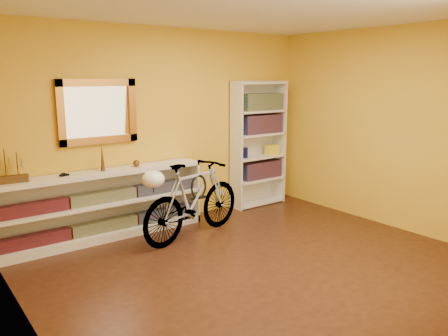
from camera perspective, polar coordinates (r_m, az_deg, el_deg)
floor at (r=4.84m, az=5.08°, el=-12.52°), size 4.50×4.00×0.01m
ceiling at (r=4.46m, az=5.72°, el=19.76°), size 4.50×4.00×0.01m
back_wall at (r=6.09m, az=-7.38°, el=5.22°), size 4.50×0.01×2.60m
left_wall at (r=3.42m, az=-24.02°, el=-0.71°), size 0.01×4.00×2.60m
right_wall at (r=6.19m, az=21.14°, el=4.64°), size 0.01×4.00×2.60m
gilt_mirror at (r=5.63m, az=-15.76°, el=6.92°), size 0.98×0.06×0.78m
wall_socket at (r=6.75m, az=-0.39°, el=-3.13°), size 0.09×0.02×0.09m
console_unit at (r=5.67m, az=-15.15°, el=-4.61°), size 2.60×0.35×0.85m
cd_row_lower at (r=5.72m, az=-14.94°, el=-7.11°), size 2.50×0.13×0.14m
cd_row_upper at (r=5.62m, az=-15.14°, el=-3.58°), size 2.50×0.13×0.14m
model_ship at (r=5.27m, az=-25.47°, el=0.25°), size 0.32×0.15×0.37m
toy_car at (r=5.43m, az=-19.67°, el=-0.96°), size 0.00×0.00×0.00m
bronze_ornament at (r=5.54m, az=-15.25°, el=1.28°), size 0.06×0.06×0.33m
decorative_orb at (r=5.74m, az=-11.12°, el=0.59°), size 0.09×0.09×0.09m
bookcase at (r=6.86m, az=4.38°, el=3.05°), size 0.90×0.30×1.90m
book_row_a at (r=6.97m, az=4.64°, el=-0.20°), size 0.70×0.22×0.26m
book_row_b at (r=6.86m, az=4.74°, el=5.61°), size 0.70×0.22×0.28m
book_row_c at (r=6.83m, az=4.79°, el=8.41°), size 0.70×0.22×0.25m
travel_mug at (r=6.70m, az=2.76°, el=1.96°), size 0.07×0.07×0.16m
red_tin at (r=6.69m, az=2.99°, el=8.16°), size 0.19×0.19×0.20m
yellow_bag at (r=7.02m, az=6.13°, el=2.32°), size 0.20×0.14×0.15m
bicycle at (r=5.52m, az=-3.93°, el=-4.03°), size 0.77×1.69×0.96m
helmet at (r=5.02m, az=-9.01°, el=-1.44°), size 0.26×0.25×0.20m
u_lock at (r=5.55m, az=-3.26°, el=-2.40°), size 0.23×0.02×0.23m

